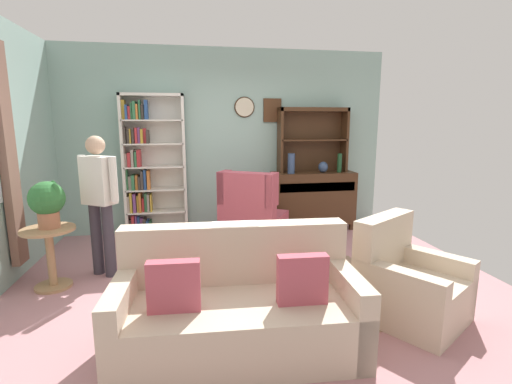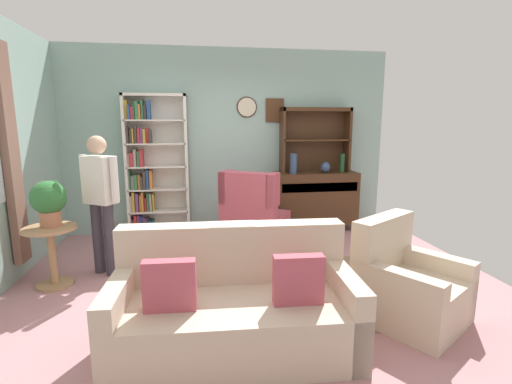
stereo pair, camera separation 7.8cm
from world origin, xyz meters
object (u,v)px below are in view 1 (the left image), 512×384
vase_tall (291,163)px  plant_stand (50,251)px  sideboard (313,198)px  potted_plant_large (47,201)px  sideboard_hutch (312,131)px  armchair_floral (408,286)px  person_reading (99,196)px  book_stack (248,255)px  bookshelf (149,168)px  wingback_chair (252,218)px  bottle_wine (340,163)px  couch_floral (238,309)px  vase_round (323,167)px  coffee_table (241,265)px

vase_tall → plant_stand: (-2.98, -1.54, -0.68)m
sideboard → potted_plant_large: bearing=-154.5°
sideboard_hutch → potted_plant_large: (-3.35, -1.71, -0.64)m
sideboard → armchair_floral: (-0.08, -2.83, -0.22)m
sideboard → person_reading: bearing=-154.9°
armchair_floral → book_stack: armchair_floral is taller
bookshelf → wingback_chair: (1.43, -0.70, -0.65)m
plant_stand → person_reading: 0.73m
bottle_wine → plant_stand: bottle_wine is taller
vase_tall → armchair_floral: bearing=-83.6°
couch_floral → wingback_chair: size_ratio=1.70×
sideboard_hutch → vase_round: size_ratio=6.47×
vase_tall → bottle_wine: 0.78m
person_reading → potted_plant_large: bearing=-152.1°
potted_plant_large → person_reading: size_ratio=0.31×
sideboard_hutch → sideboard: bearing=-90.0°
sideboard_hutch → wingback_chair: sideboard_hutch is taller
person_reading → coffee_table: person_reading is taller
plant_stand → vase_tall: bearing=27.4°
bottle_wine → person_reading: person_reading is taller
bottle_wine → coffee_table: (-1.87, -2.16, -0.71)m
armchair_floral → vase_tall: bearing=96.4°
sideboard_hutch → wingback_chair: 1.76m
sideboard_hutch → couch_floral: 3.71m
bottle_wine → potted_plant_large: size_ratio=0.62×
bookshelf → armchair_floral: 3.87m
sideboard_hutch → vase_tall: size_ratio=3.57×
vase_round → plant_stand: bearing=-156.0°
plant_stand → person_reading: size_ratio=0.41×
couch_floral → plant_stand: (-1.76, 1.38, 0.08)m
sideboard → vase_round: bearing=-27.2°
sideboard → plant_stand: size_ratio=2.03×
vase_round → couch_floral: vase_round is taller
wingback_chair → vase_round: bearing=24.5°
vase_tall → potted_plant_large: (-2.96, -1.52, -0.16)m
vase_tall → wingback_chair: (-0.70, -0.54, -0.69)m
couch_floral → potted_plant_large: bearing=141.3°
plant_stand → person_reading: person_reading is taller
bookshelf → bottle_wine: 2.91m
coffee_table → book_stack: (0.06, -0.06, 0.12)m
armchair_floral → wingback_chair: wingback_chair is taller
bookshelf → book_stack: bearing=-65.2°
person_reading → coffee_table: 1.77m
armchair_floral → potted_plant_large: size_ratio=2.22×
coffee_table → wingback_chair: bearing=76.6°
vase_tall → book_stack: 2.52m
vase_tall → plant_stand: 3.42m
bookshelf → couch_floral: 3.29m
armchair_floral → coffee_table: armchair_floral is taller
sideboard_hutch → bottle_wine: bearing=-27.0°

